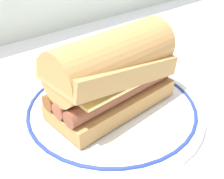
{
  "coord_description": "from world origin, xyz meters",
  "views": [
    {
      "loc": [
        -0.22,
        -0.31,
        0.29
      ],
      "look_at": [
        0.02,
        -0.02,
        0.04
      ],
      "focal_mm": 46.83,
      "sensor_mm": 36.0,
      "label": 1
    }
  ],
  "objects": [
    {
      "name": "plate",
      "position": [
        0.02,
        -0.02,
        0.01
      ],
      "size": [
        0.29,
        0.29,
        0.01
      ],
      "color": "white",
      "rests_on": "ground_plane"
    },
    {
      "name": "sausage_sandwich",
      "position": [
        0.02,
        -0.02,
        0.08
      ],
      "size": [
        0.21,
        0.1,
        0.12
      ],
      "rotation": [
        0.0,
        0.0,
        0.07
      ],
      "color": "tan",
      "rests_on": "plate"
    },
    {
      "name": "ground_plane",
      "position": [
        0.0,
        0.0,
        0.0
      ],
      "size": [
        1.5,
        1.5,
        0.0
      ],
      "primitive_type": "plane",
      "color": "white"
    }
  ]
}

